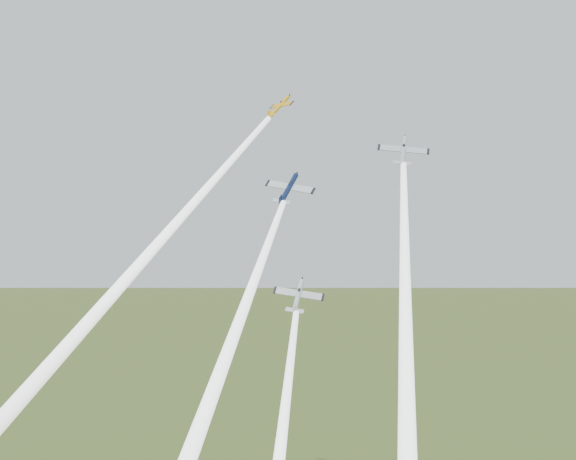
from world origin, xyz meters
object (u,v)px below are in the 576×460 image
at_px(plane_silver_low, 298,296).
at_px(plane_silver_right, 403,151).
at_px(plane_yellow, 280,106).
at_px(plane_navy, 289,189).

bearing_deg(plane_silver_low, plane_silver_right, 19.89).
bearing_deg(plane_yellow, plane_silver_low, -23.75).
xyz_separation_m(plane_yellow, plane_navy, (6.59, -7.17, -15.19)).
xyz_separation_m(plane_yellow, plane_silver_low, (11.99, -12.75, -32.18)).
bearing_deg(plane_silver_right, plane_navy, 175.39).
height_order(plane_yellow, plane_navy, plane_yellow).
bearing_deg(plane_silver_low, plane_navy, 109.30).
bearing_deg(plane_navy, plane_yellow, 121.16).
bearing_deg(plane_navy, plane_silver_right, 8.85).
relative_size(plane_navy, plane_silver_right, 1.05).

